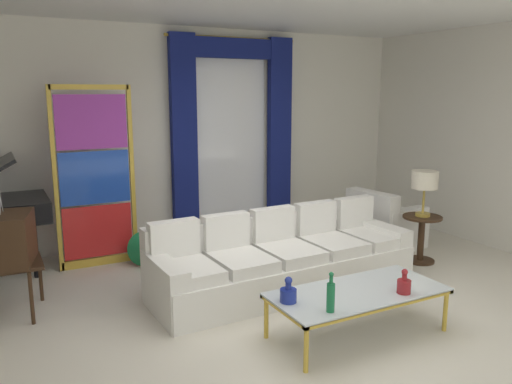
{
  "coord_description": "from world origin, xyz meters",
  "views": [
    {
      "loc": [
        -2.43,
        -3.88,
        2.12
      ],
      "look_at": [
        0.09,
        0.9,
        1.05
      ],
      "focal_mm": 35.72,
      "sensor_mm": 36.0,
      "label": 1
    }
  ],
  "objects": [
    {
      "name": "peacock_figurine",
      "position": [
        -0.83,
        2.01,
        0.22
      ],
      "size": [
        0.44,
        0.6,
        0.5
      ],
      "color": "beige",
      "rests_on": "ground"
    },
    {
      "name": "wall_right",
      "position": [
        3.66,
        0.6,
        1.5
      ],
      "size": [
        0.12,
        7.0,
        3.0
      ],
      "primitive_type": "cube",
      "color": "white",
      "rests_on": "ground"
    },
    {
      "name": "coffee_table",
      "position": [
        0.31,
        -0.59,
        0.38
      ],
      "size": [
        1.56,
        0.71,
        0.41
      ],
      "color": "silver",
      "rests_on": "ground"
    },
    {
      "name": "vintage_tv",
      "position": [
        -2.38,
        1.3,
        0.73
      ],
      "size": [
        0.63,
        0.69,
        1.35
      ],
      "color": "#382314",
      "rests_on": "ground"
    },
    {
      "name": "stained_glass_divider",
      "position": [
        -1.33,
        2.37,
        1.06
      ],
      "size": [
        0.95,
        0.05,
        2.2
      ],
      "color": "gold",
      "rests_on": "ground"
    },
    {
      "name": "ground_plane",
      "position": [
        0.0,
        0.0,
        0.0
      ],
      "size": [
        16.0,
        16.0,
        0.0
      ],
      "primitive_type": "plane",
      "color": "silver"
    },
    {
      "name": "couch_white_long",
      "position": [
        0.29,
        0.7,
        0.31
      ],
      "size": [
        2.95,
        1.02,
        0.86
      ],
      "color": "white",
      "rests_on": "ground"
    },
    {
      "name": "armchair_white",
      "position": [
        2.31,
        1.33,
        0.29
      ],
      "size": [
        0.91,
        0.9,
        0.8
      ],
      "color": "white",
      "rests_on": "ground"
    },
    {
      "name": "bottle_amber_squat",
      "position": [
        0.63,
        -0.81,
        0.48
      ],
      "size": [
        0.12,
        0.12,
        0.22
      ],
      "color": "maroon",
      "rests_on": "coffee_table"
    },
    {
      "name": "wall_rear",
      "position": [
        0.0,
        3.06,
        1.5
      ],
      "size": [
        8.0,
        0.12,
        3.0
      ],
      "primitive_type": "cube",
      "color": "white",
      "rests_on": "ground"
    },
    {
      "name": "curtained_window",
      "position": [
        0.76,
        2.89,
        1.74
      ],
      "size": [
        2.0,
        0.17,
        2.7
      ],
      "color": "white",
      "rests_on": "ground"
    },
    {
      "name": "round_side_table",
      "position": [
        2.28,
        0.6,
        0.36
      ],
      "size": [
        0.48,
        0.48,
        0.59
      ],
      "color": "#382314",
      "rests_on": "ground"
    },
    {
      "name": "table_lamp_brass",
      "position": [
        2.28,
        0.6,
        1.03
      ],
      "size": [
        0.32,
        0.32,
        0.57
      ],
      "color": "#B29338",
      "rests_on": "round_side_table"
    },
    {
      "name": "bottle_crystal_tall",
      "position": [
        -0.16,
        -0.82,
        0.54
      ],
      "size": [
        0.07,
        0.07,
        0.33
      ],
      "color": "#196B3D",
      "rests_on": "coffee_table"
    },
    {
      "name": "bottle_blue_decanter",
      "position": [
        -0.35,
        -0.51,
        0.48
      ],
      "size": [
        0.14,
        0.14,
        0.22
      ],
      "color": "navy",
      "rests_on": "coffee_table"
    }
  ]
}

